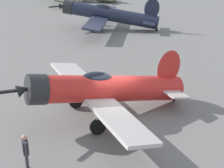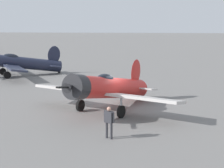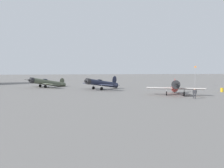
% 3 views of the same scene
% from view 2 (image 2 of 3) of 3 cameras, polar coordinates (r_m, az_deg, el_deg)
% --- Properties ---
extents(ground_plane, '(400.00, 400.00, 0.00)m').
position_cam_2_polar(ground_plane, '(24.00, 0.00, -4.24)').
color(ground_plane, slate).
extents(airplane_foreground, '(10.49, 10.02, 3.30)m').
position_cam_2_polar(airplane_foreground, '(23.26, -0.61, -0.68)').
color(airplane_foreground, red).
rests_on(airplane_foreground, ground_plane).
extents(airplane_mid_apron, '(9.37, 10.53, 3.38)m').
position_cam_2_polar(airplane_mid_apron, '(40.53, -15.66, 3.46)').
color(airplane_mid_apron, '#1E2338').
rests_on(airplane_mid_apron, ground_plane).
extents(ground_crew_mechanic, '(0.58, 0.43, 1.69)m').
position_cam_2_polar(ground_crew_mechanic, '(17.82, -0.50, -5.87)').
color(ground_crew_mechanic, '#2D2D33').
rests_on(ground_crew_mechanic, ground_plane).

